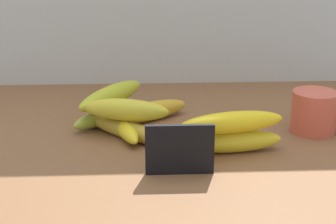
{
  "coord_description": "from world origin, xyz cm",
  "views": [
    {
      "loc": [
        0.01,
        -90.94,
        41.0
      ],
      "look_at": [
        4.29,
        2.03,
        8.0
      ],
      "focal_mm": 56.81,
      "sensor_mm": 36.0,
      "label": 1
    }
  ],
  "objects": [
    {
      "name": "counter_top",
      "position": [
        0.0,
        0.0,
        1.5
      ],
      "size": [
        110.0,
        76.0,
        3.0
      ],
      "primitive_type": "cube",
      "color": "brown",
      "rests_on": "ground"
    },
    {
      "name": "chalkboard_sign",
      "position": [
        5.41,
        -13.59,
        6.86
      ],
      "size": [
        11.0,
        1.8,
        8.4
      ],
      "color": "black",
      "rests_on": "counter_top"
    },
    {
      "name": "coffee_mug",
      "position": [
        32.69,
        3.76,
        6.99
      ],
      "size": [
        10.17,
        8.67,
        7.99
      ],
      "color": "#D35740",
      "rests_on": "counter_top"
    },
    {
      "name": "banana_0",
      "position": [
        11.29,
        -3.19,
        4.65
      ],
      "size": [
        9.37,
        20.58,
        3.31
      ],
      "primitive_type": "ellipsoid",
      "rotation": [
        0.0,
        0.0,
        4.4
      ],
      "color": "yellow",
      "rests_on": "counter_top"
    },
    {
      "name": "banana_1",
      "position": [
        -4.54,
        5.0,
        4.79
      ],
      "size": [
        9.13,
        20.46,
        3.57
      ],
      "primitive_type": "ellipsoid",
      "rotation": [
        0.0,
        0.0,
        5.0
      ],
      "color": "yellow",
      "rests_on": "counter_top"
    },
    {
      "name": "banana_2",
      "position": [
        0.84,
        11.18,
        4.94
      ],
      "size": [
        17.29,
        12.55,
        3.87
      ],
      "primitive_type": "ellipsoid",
      "rotation": [
        0.0,
        0.0,
        3.68
      ],
      "color": "gold",
      "rests_on": "counter_top"
    },
    {
      "name": "banana_3",
      "position": [
        -7.8,
        9.91,
        4.72
      ],
      "size": [
        14.06,
        14.7,
        3.43
      ],
      "primitive_type": "ellipsoid",
      "rotation": [
        0.0,
        0.0,
        0.82
      ],
      "color": "#9DB036",
      "rests_on": "counter_top"
    },
    {
      "name": "banana_4",
      "position": [
        15.08,
        -5.37,
        4.99
      ],
      "size": [
        18.45,
        5.71,
        3.98
      ],
      "primitive_type": "ellipsoid",
      "rotation": [
        0.0,
        0.0,
        3.24
      ],
      "color": "yellow",
      "rests_on": "counter_top"
    },
    {
      "name": "banana_5",
      "position": [
        -2.91,
        1.28,
        4.7
      ],
      "size": [
        17.83,
        15.79,
        3.4
      ],
      "primitive_type": "ellipsoid",
      "rotation": [
        0.0,
        0.0,
        2.44
      ],
      "color": "#AB8F28",
      "rests_on": "counter_top"
    },
    {
      "name": "banana_6",
      "position": [
        -6.71,
        11.29,
        8.45
      ],
      "size": [
        14.34,
        18.42,
        4.04
      ],
      "primitive_type": "ellipsoid",
      "rotation": [
        0.0,
        0.0,
        0.97
      ],
      "color": "gold",
      "rests_on": "banana_3"
    },
    {
      "name": "banana_7",
      "position": [
        14.94,
        -6.25,
        8.87
      ],
      "size": [
        18.96,
        7.31,
        3.78
      ],
      "primitive_type": "ellipsoid",
      "rotation": [
        0.0,
        0.0,
        3.34
      ],
      "color": "yellow",
      "rests_on": "banana_4"
    },
    {
      "name": "banana_8",
      "position": [
        -3.62,
        2.37,
        8.46
      ],
      "size": [
        16.93,
        7.84,
        4.12
      ],
      "primitive_type": "ellipsoid",
      "rotation": [
        0.0,
        0.0,
        2.91
      ],
      "color": "gold",
      "rests_on": "banana_5"
    }
  ]
}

